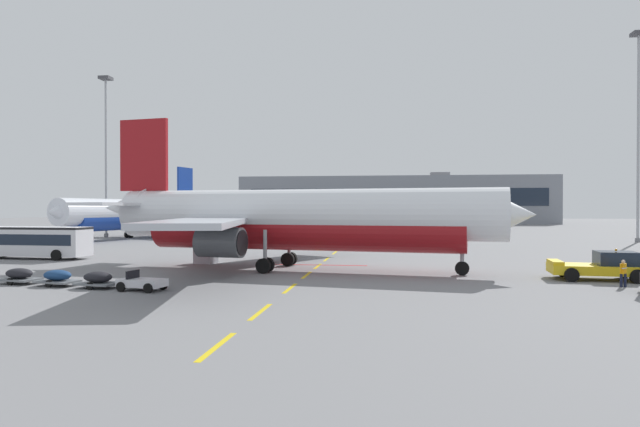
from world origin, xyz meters
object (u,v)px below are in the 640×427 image
object	(u,v)px
baggage_train	(78,278)
uld_cargo_container	(206,254)
ground_crew_worker	(623,272)
airliner_foreground	(295,218)
apron_shuttle_bus	(27,240)
apron_light_mast_far	(638,114)
pushback_tug	(602,266)
airliner_far_center	(136,214)
apron_light_mast_near	(106,138)

from	to	relation	value
baggage_train	uld_cargo_container	xyz separation A→B (m)	(2.90, 14.56, 0.27)
ground_crew_worker	uld_cargo_container	size ratio (longest dim) A/B	0.90
airliner_foreground	apron_shuttle_bus	size ratio (longest dim) A/B	2.86
airliner_foreground	apron_light_mast_far	xyz separation A→B (m)	(41.51, 39.61, 13.91)
airliner_foreground	baggage_train	distance (m)	16.05
pushback_tug	airliner_far_center	size ratio (longest dim) A/B	0.18
airliner_foreground	pushback_tug	size ratio (longest dim) A/B	5.57
airliner_foreground	ground_crew_worker	world-z (taller)	airliner_foreground
ground_crew_worker	apron_light_mast_near	size ratio (longest dim) A/B	0.06
airliner_foreground	uld_cargo_container	distance (m)	9.74
pushback_tug	apron_light_mast_near	bearing A→B (deg)	142.43
apron_shuttle_bus	uld_cargo_container	world-z (taller)	apron_shuttle_bus
airliner_foreground	baggage_train	xyz separation A→B (m)	(-11.33, -10.84, -3.42)
airliner_foreground	apron_light_mast_near	world-z (taller)	apron_light_mast_near
airliner_foreground	apron_light_mast_far	bearing A→B (deg)	43.66
ground_crew_worker	baggage_train	bearing A→B (deg)	-172.63
uld_cargo_container	apron_shuttle_bus	bearing A→B (deg)	173.11
pushback_tug	baggage_train	xyz separation A→B (m)	(-32.48, -7.46, -0.37)
ground_crew_worker	apron_light_mast_far	world-z (taller)	apron_light_mast_far
airliner_far_center	baggage_train	distance (m)	54.21
apron_shuttle_bus	apron_light_mast_near	xyz separation A→B (m)	(-12.53, 37.10, 14.54)
baggage_train	apron_light_mast_near	world-z (taller)	apron_light_mast_near
apron_shuttle_bus	uld_cargo_container	xyz separation A→B (m)	(18.19, -2.20, -0.95)
baggage_train	apron_light_mast_far	bearing A→B (deg)	43.67
airliner_far_center	ground_crew_worker	xyz separation A→B (m)	(53.19, -45.80, -2.97)
pushback_tug	apron_light_mast_far	bearing A→B (deg)	64.66
apron_shuttle_bus	pushback_tug	bearing A→B (deg)	-11.01
uld_cargo_container	apron_light_mast_near	size ratio (longest dim) A/B	0.07
apron_light_mast_near	airliner_foreground	bearing A→B (deg)	-47.70
airliner_far_center	uld_cargo_container	distance (m)	42.68
airliner_far_center	apron_shuttle_bus	xyz separation A→B (m)	(5.40, -33.24, -2.14)
ground_crew_worker	apron_light_mast_far	distance (m)	53.28
apron_light_mast_near	pushback_tug	bearing A→B (deg)	-37.57
baggage_train	apron_light_mast_near	xyz separation A→B (m)	(-27.82, 53.85, 15.75)
airliner_far_center	uld_cargo_container	bearing A→B (deg)	-56.36
baggage_train	apron_light_mast_far	xyz separation A→B (m)	(52.84, 50.44, 17.33)
airliner_foreground	pushback_tug	world-z (taller)	airliner_foreground
airliner_foreground	baggage_train	bearing A→B (deg)	-136.28
apron_shuttle_bus	baggage_train	distance (m)	22.71
apron_shuttle_bus	apron_light_mast_far	bearing A→B (deg)	26.31
apron_shuttle_bus	ground_crew_worker	distance (m)	49.42
pushback_tug	apron_light_mast_far	distance (m)	50.49
baggage_train	uld_cargo_container	bearing A→B (deg)	78.73
baggage_train	apron_light_mast_near	bearing A→B (deg)	117.32
apron_shuttle_bus	apron_light_mast_near	world-z (taller)	apron_light_mast_near
apron_light_mast_far	apron_light_mast_near	bearing A→B (deg)	177.58
airliner_far_center	apron_shuttle_bus	distance (m)	33.75
pushback_tug	baggage_train	size ratio (longest dim) A/B	0.54
ground_crew_worker	airliner_far_center	bearing A→B (deg)	139.27
apron_light_mast_near	ground_crew_worker	bearing A→B (deg)	-39.46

